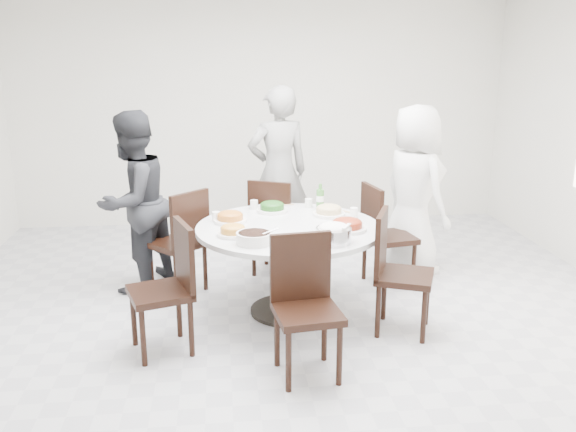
{
  "coord_description": "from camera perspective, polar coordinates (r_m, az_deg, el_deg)",
  "views": [
    {
      "loc": [
        -0.54,
        -4.5,
        2.14
      ],
      "look_at": [
        0.0,
        0.24,
        0.82
      ],
      "focal_mm": 38.0,
      "sensor_mm": 36.0,
      "label": 1
    }
  ],
  "objects": [
    {
      "name": "dish_orange",
      "position": [
        5.04,
        -5.44,
        -0.18
      ],
      "size": [
        0.27,
        0.27,
        0.07
      ],
      "primitive_type": "cylinder",
      "color": "white",
      "rests_on": "dining_table"
    },
    {
      "name": "chopsticks",
      "position": [
        5.58,
        -0.34,
        1.12
      ],
      "size": [
        0.24,
        0.04,
        0.01
      ],
      "primitive_type": null,
      "color": "tan",
      "rests_on": "dining_table"
    },
    {
      "name": "floor",
      "position": [
        5.01,
        0.26,
        -9.81
      ],
      "size": [
        6.0,
        6.0,
        0.01
      ],
      "primitive_type": "cube",
      "color": "silver",
      "rests_on": "ground"
    },
    {
      "name": "diner_right",
      "position": [
        5.95,
        11.72,
        2.32
      ],
      "size": [
        0.78,
        0.94,
        1.64
      ],
      "primitive_type": "imported",
      "rotation": [
        0.0,
        0.0,
        1.95
      ],
      "color": "white",
      "rests_on": "floor"
    },
    {
      "name": "diner_left",
      "position": [
        5.6,
        -14.29,
        1.26
      ],
      "size": [
        0.95,
        1.0,
        1.62
      ],
      "primitive_type": "imported",
      "rotation": [
        0.0,
        0.0,
        4.13
      ],
      "color": "black",
      "rests_on": "floor"
    },
    {
      "name": "chair_sw",
      "position": [
        4.46,
        -11.9,
        -6.77
      ],
      "size": [
        0.53,
        0.53,
        0.95
      ],
      "primitive_type": "cube",
      "rotation": [
        0.0,
        0.0,
        5.02
      ],
      "color": "black",
      "rests_on": "floor"
    },
    {
      "name": "rice_bowl",
      "position": [
        4.5,
        4.28,
        -1.8
      ],
      "size": [
        0.26,
        0.26,
        0.11
      ],
      "primitive_type": "cylinder",
      "color": "silver",
      "rests_on": "dining_table"
    },
    {
      "name": "dish_greens",
      "position": [
        5.33,
        -1.49,
        0.76
      ],
      "size": [
        0.27,
        0.27,
        0.07
      ],
      "primitive_type": "cylinder",
      "color": "white",
      "rests_on": "dining_table"
    },
    {
      "name": "chair_s",
      "position": [
        4.05,
        1.85,
        -8.79
      ],
      "size": [
        0.47,
        0.47,
        0.95
      ],
      "primitive_type": "cube",
      "rotation": [
        0.0,
        0.0,
        6.4
      ],
      "color": "black",
      "rests_on": "floor"
    },
    {
      "name": "tea_cups",
      "position": [
        5.54,
        -0.35,
        1.38
      ],
      "size": [
        0.07,
        0.07,
        0.08
      ],
      "primitive_type": "cylinder",
      "color": "white",
      "rests_on": "dining_table"
    },
    {
      "name": "wall_back",
      "position": [
        7.55,
        -2.44,
        9.84
      ],
      "size": [
        6.0,
        0.01,
        2.8
      ],
      "primitive_type": "cube",
      "color": "silver",
      "rests_on": "ground"
    },
    {
      "name": "chair_n",
      "position": [
        5.9,
        -1.11,
        -0.9
      ],
      "size": [
        0.56,
        0.56,
        0.95
      ],
      "primitive_type": "cube",
      "rotation": [
        0.0,
        0.0,
        2.71
      ],
      "color": "black",
      "rests_on": "floor"
    },
    {
      "name": "wall_front",
      "position": [
        1.75,
        12.11,
        -9.81
      ],
      "size": [
        6.0,
        0.01,
        2.8
      ],
      "primitive_type": "cube",
      "color": "silver",
      "rests_on": "ground"
    },
    {
      "name": "dish_redbrown",
      "position": [
        4.82,
        5.55,
        -0.89
      ],
      "size": [
        0.31,
        0.31,
        0.08
      ],
      "primitive_type": "cylinder",
      "color": "white",
      "rests_on": "dining_table"
    },
    {
      "name": "soup_bowl",
      "position": [
        4.48,
        -3.16,
        -2.05
      ],
      "size": [
        0.27,
        0.27,
        0.08
      ],
      "primitive_type": "cylinder",
      "color": "white",
      "rests_on": "dining_table"
    },
    {
      "name": "chair_se",
      "position": [
        4.75,
        10.87,
        -5.31
      ],
      "size": [
        0.55,
        0.55,
        0.95
      ],
      "primitive_type": "cube",
      "rotation": [
        0.0,
        0.0,
        7.46
      ],
      "color": "black",
      "rests_on": "floor"
    },
    {
      "name": "dish_pale",
      "position": [
        5.23,
        3.84,
        0.45
      ],
      "size": [
        0.28,
        0.28,
        0.08
      ],
      "primitive_type": "cylinder",
      "color": "white",
      "rests_on": "dining_table"
    },
    {
      "name": "diner_middle",
      "position": [
        6.33,
        -0.92,
        4.1
      ],
      "size": [
        0.73,
        0.56,
        1.78
      ],
      "primitive_type": "imported",
      "rotation": [
        0.0,
        0.0,
        3.37
      ],
      "color": "black",
      "rests_on": "floor"
    },
    {
      "name": "dining_table",
      "position": [
        5.04,
        0.06,
        -5.04
      ],
      "size": [
        1.5,
        1.5,
        0.75
      ],
      "primitive_type": "cylinder",
      "color": "silver",
      "rests_on": "floor"
    },
    {
      "name": "beverage_bottle",
      "position": [
        5.39,
        3.03,
        1.81
      ],
      "size": [
        0.07,
        0.07,
        0.24
      ],
      "primitive_type": "cylinder",
      "color": "#3B7C31",
      "rests_on": "dining_table"
    },
    {
      "name": "dish_tofu",
      "position": [
        4.67,
        -5.18,
        -1.48
      ],
      "size": [
        0.24,
        0.24,
        0.06
      ],
      "primitive_type": "cylinder",
      "color": "white",
      "rests_on": "dining_table"
    },
    {
      "name": "chair_nw",
      "position": [
        5.53,
        -10.35,
        -2.3
      ],
      "size": [
        0.59,
        0.59,
        0.95
      ],
      "primitive_type": "cube",
      "rotation": [
        0.0,
        0.0,
        3.91
      ],
      "color": "black",
      "rests_on": "floor"
    },
    {
      "name": "chair_ne",
      "position": [
        5.69,
        9.5,
        -1.77
      ],
      "size": [
        0.49,
        0.49,
        0.95
      ],
      "primitive_type": "cube",
      "rotation": [
        0.0,
        0.0,
        1.75
      ],
      "color": "black",
      "rests_on": "floor"
    }
  ]
}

